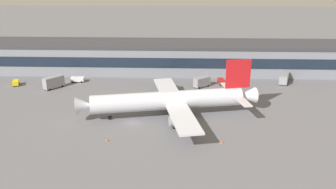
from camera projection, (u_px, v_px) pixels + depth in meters
name	position (u px, v px, depth m)	size (l,w,h in m)	color
ground_plane	(132.00, 123.00, 100.05)	(600.00, 600.00, 0.00)	slate
terminal_building	(149.00, 57.00, 146.73)	(180.84, 19.14, 11.87)	gray
airliner	(171.00, 100.00, 103.38)	(51.49, 44.21, 15.60)	silver
fuel_truck	(284.00, 78.00, 133.56)	(5.50, 8.85, 3.35)	gray
pushback_tractor	(78.00, 79.00, 134.54)	(5.03, 3.05, 1.75)	white
baggage_tug	(16.00, 83.00, 130.61)	(3.05, 4.05, 1.85)	yellow
belt_loader	(165.00, 83.00, 129.37)	(6.40, 5.29, 1.95)	black
catering_truck	(53.00, 82.00, 127.27)	(6.53, 7.25, 4.15)	gray
stair_truck	(202.00, 82.00, 128.74)	(6.16, 5.67, 3.55)	gray
follow_me_car	(222.00, 81.00, 132.02)	(2.68, 4.68, 1.85)	red
traffic_cone_0	(222.00, 142.00, 88.46)	(0.54, 0.54, 0.67)	#F2590C
traffic_cone_1	(107.00, 140.00, 89.53)	(0.57, 0.57, 0.72)	#F2590C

